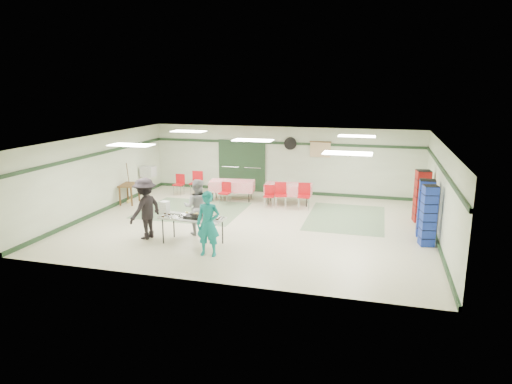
% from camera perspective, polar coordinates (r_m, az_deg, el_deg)
% --- Properties ---
extents(floor, '(11.00, 11.00, 0.00)m').
position_cam_1_polar(floor, '(14.58, -0.38, -4.03)').
color(floor, beige).
rests_on(floor, ground).
extents(ceiling, '(11.00, 11.00, 0.00)m').
position_cam_1_polar(ceiling, '(14.01, -0.39, 6.57)').
color(ceiling, silver).
rests_on(ceiling, wall_back).
extents(wall_back, '(11.00, 0.00, 11.00)m').
position_cam_1_polar(wall_back, '(18.53, 3.40, 3.98)').
color(wall_back, beige).
rests_on(wall_back, floor).
extents(wall_front, '(11.00, 0.00, 11.00)m').
position_cam_1_polar(wall_front, '(10.11, -7.33, -4.00)').
color(wall_front, beige).
rests_on(wall_front, floor).
extents(wall_left, '(0.00, 9.00, 9.00)m').
position_cam_1_polar(wall_left, '(16.57, -19.03, 2.16)').
color(wall_left, beige).
rests_on(wall_left, floor).
extents(wall_right, '(0.00, 9.00, 9.00)m').
position_cam_1_polar(wall_right, '(13.83, 22.12, -0.18)').
color(wall_right, beige).
rests_on(wall_right, floor).
extents(trim_back, '(11.00, 0.06, 0.10)m').
position_cam_1_polar(trim_back, '(18.40, 3.41, 6.11)').
color(trim_back, '#1D351E').
rests_on(trim_back, wall_back).
extents(baseboard_back, '(11.00, 0.06, 0.12)m').
position_cam_1_polar(baseboard_back, '(18.75, 3.33, 0.07)').
color(baseboard_back, '#1D351E').
rests_on(baseboard_back, floor).
extents(trim_left, '(0.06, 9.00, 0.10)m').
position_cam_1_polar(trim_left, '(16.44, -19.13, 4.55)').
color(trim_left, '#1D351E').
rests_on(trim_left, wall_back).
extents(baseboard_left, '(0.06, 9.00, 0.12)m').
position_cam_1_polar(baseboard_left, '(16.83, -18.62, -2.16)').
color(baseboard_left, '#1D351E').
rests_on(baseboard_left, floor).
extents(trim_right, '(0.06, 9.00, 0.10)m').
position_cam_1_polar(trim_right, '(13.69, 22.25, 2.67)').
color(trim_right, '#1D351E').
rests_on(trim_right, wall_back).
extents(baseboard_right, '(0.06, 9.00, 0.12)m').
position_cam_1_polar(baseboard_right, '(14.16, 21.55, -5.26)').
color(baseboard_right, '#1D351E').
rests_on(baseboard_right, floor).
extents(green_patch_a, '(3.50, 3.00, 0.01)m').
position_cam_1_polar(green_patch_a, '(16.29, -7.91, -2.28)').
color(green_patch_a, gray).
rests_on(green_patch_a, floor).
extents(green_patch_b, '(2.50, 3.50, 0.01)m').
position_cam_1_polar(green_patch_b, '(15.54, 11.16, -3.17)').
color(green_patch_b, gray).
rests_on(green_patch_b, floor).
extents(double_door_left, '(0.90, 0.06, 2.10)m').
position_cam_1_polar(double_door_left, '(19.09, -3.13, 3.34)').
color(double_door_left, '#969996').
rests_on(double_door_left, floor).
extents(double_door_right, '(0.90, 0.06, 2.10)m').
position_cam_1_polar(double_door_right, '(18.82, -0.38, 3.22)').
color(double_door_right, '#969996').
rests_on(double_door_right, floor).
extents(door_frame, '(2.00, 0.03, 2.15)m').
position_cam_1_polar(door_frame, '(18.93, -1.80, 3.27)').
color(door_frame, '#1D351E').
rests_on(door_frame, floor).
extents(wall_fan, '(0.50, 0.10, 0.50)m').
position_cam_1_polar(wall_fan, '(18.31, 4.32, 6.06)').
color(wall_fan, black).
rests_on(wall_fan, wall_back).
extents(scroll_banner, '(0.80, 0.02, 0.60)m').
position_cam_1_polar(scroll_banner, '(18.15, 8.04, 5.27)').
color(scroll_banner, '#D3B684').
rests_on(scroll_banner, wall_back).
extents(serving_table, '(1.86, 0.90, 0.76)m').
position_cam_1_polar(serving_table, '(12.75, -7.97, -3.35)').
color(serving_table, beige).
rests_on(serving_table, floor).
extents(sheet_tray_right, '(0.60, 0.47, 0.02)m').
position_cam_1_polar(sheet_tray_right, '(12.51, -5.42, -3.34)').
color(sheet_tray_right, silver).
rests_on(sheet_tray_right, serving_table).
extents(sheet_tray_mid, '(0.66, 0.53, 0.02)m').
position_cam_1_polar(sheet_tray_mid, '(12.84, -8.01, -2.97)').
color(sheet_tray_mid, silver).
rests_on(sheet_tray_mid, serving_table).
extents(sheet_tray_left, '(0.63, 0.50, 0.02)m').
position_cam_1_polar(sheet_tray_left, '(12.86, -10.64, -3.04)').
color(sheet_tray_left, silver).
rests_on(sheet_tray_left, serving_table).
extents(baking_pan, '(0.53, 0.36, 0.08)m').
position_cam_1_polar(baking_pan, '(12.63, -7.77, -3.10)').
color(baking_pan, black).
rests_on(baking_pan, serving_table).
extents(foam_box_stack, '(0.25, 0.23, 0.37)m').
position_cam_1_polar(foam_box_stack, '(13.14, -11.35, -1.94)').
color(foam_box_stack, white).
rests_on(foam_box_stack, serving_table).
extents(volunteer_teal, '(0.64, 0.44, 1.70)m').
position_cam_1_polar(volunteer_teal, '(11.80, -6.00, -3.98)').
color(volunteer_teal, '#138587').
rests_on(volunteer_teal, floor).
extents(volunteer_grey, '(0.93, 0.80, 1.66)m').
position_cam_1_polar(volunteer_grey, '(13.51, -7.36, -1.86)').
color(volunteer_grey, '#97969B').
rests_on(volunteer_grey, floor).
extents(volunteer_dark, '(0.91, 1.27, 1.78)m').
position_cam_1_polar(volunteer_dark, '(13.41, -13.67, -2.00)').
color(volunteer_dark, black).
rests_on(volunteer_dark, floor).
extents(dining_table_a, '(1.75, 0.86, 0.77)m').
position_cam_1_polar(dining_table_a, '(16.94, 4.06, 0.39)').
color(dining_table_a, red).
rests_on(dining_table_a, floor).
extents(dining_table_b, '(1.76, 0.96, 0.77)m').
position_cam_1_polar(dining_table_b, '(17.49, -3.02, 0.82)').
color(dining_table_b, red).
rests_on(dining_table_b, floor).
extents(chair_a, '(0.52, 0.52, 0.91)m').
position_cam_1_polar(chair_a, '(16.43, 3.10, -0.04)').
color(chair_a, red).
rests_on(chair_a, floor).
extents(chair_b, '(0.41, 0.41, 0.79)m').
position_cam_1_polar(chair_b, '(16.53, 1.66, -0.21)').
color(chair_b, red).
rests_on(chair_b, floor).
extents(chair_c, '(0.48, 0.48, 0.93)m').
position_cam_1_polar(chair_c, '(16.28, 6.03, -0.17)').
color(chair_c, red).
rests_on(chair_c, floor).
extents(chair_d, '(0.41, 0.41, 0.81)m').
position_cam_1_polar(chair_d, '(17.00, -3.84, 0.18)').
color(chair_d, red).
rests_on(chair_d, floor).
extents(chair_loose_a, '(0.45, 0.45, 0.94)m').
position_cam_1_polar(chair_loose_a, '(18.51, -7.41, 1.45)').
color(chair_loose_a, red).
rests_on(chair_loose_a, floor).
extents(chair_loose_b, '(0.40, 0.40, 0.83)m').
position_cam_1_polar(chair_loose_b, '(18.60, -9.55, 1.21)').
color(chair_loose_b, red).
rests_on(chair_loose_b, floor).
extents(crate_stack_blue_a, '(0.44, 0.44, 1.68)m').
position_cam_1_polar(crate_stack_blue_a, '(14.11, 20.44, -1.91)').
color(crate_stack_blue_a, '#192C98').
rests_on(crate_stack_blue_a, floor).
extents(crate_stack_red, '(0.50, 0.50, 1.69)m').
position_cam_1_polar(crate_stack_red, '(15.56, 20.01, -0.50)').
color(crate_stack_red, maroon).
rests_on(crate_stack_red, floor).
extents(crate_stack_blue_b, '(0.44, 0.44, 1.70)m').
position_cam_1_polar(crate_stack_blue_b, '(13.29, 20.74, -2.80)').
color(crate_stack_blue_b, '#192C98').
rests_on(crate_stack_blue_b, floor).
extents(printer_table, '(0.67, 0.93, 0.74)m').
position_cam_1_polar(printer_table, '(17.58, -15.58, 0.63)').
color(printer_table, brown).
rests_on(printer_table, floor).
extents(office_printer, '(0.52, 0.45, 0.41)m').
position_cam_1_polar(office_printer, '(18.78, -13.33, 2.52)').
color(office_printer, '#B2B1AD').
rests_on(office_printer, printer_table).
extents(broom, '(0.03, 0.24, 1.50)m').
position_cam_1_polar(broom, '(17.71, -15.59, 1.20)').
color(broom, brown).
rests_on(broom, floor).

